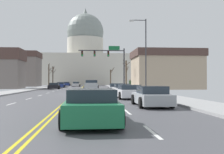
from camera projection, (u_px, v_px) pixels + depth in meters
name	position (u px, v px, depth m)	size (l,w,h in m)	color
ground	(75.00, 94.00, 31.72)	(20.00, 180.00, 0.20)	#48484D
signal_gantry	(108.00, 58.00, 45.87)	(7.91, 0.41, 7.38)	#28282D
street_lamp_right	(144.00, 50.00, 31.21)	(2.03, 0.24, 8.60)	#333338
capitol_building	(85.00, 59.00, 108.95)	(35.22, 22.11, 31.25)	beige
pickup_truck_near_00	(91.00, 86.00, 42.49)	(2.43, 5.67, 1.66)	#ADB2B7
sedan_near_01	(116.00, 88.00, 36.23)	(2.12, 4.53, 1.21)	silver
sedan_near_02	(122.00, 90.00, 29.96)	(2.04, 4.34, 1.22)	silver
sedan_near_03	(129.00, 92.00, 23.35)	(2.22, 4.69, 1.19)	silver
sedan_near_04	(151.00, 97.00, 16.15)	(1.98, 4.39, 1.22)	#9EA3A8
sedan_near_05	(91.00, 107.00, 9.67)	(2.09, 4.47, 1.24)	#1E7247
sedan_oncoming_00	(54.00, 86.00, 52.47)	(2.22, 4.43, 1.16)	black
sedan_oncoming_01	(61.00, 85.00, 62.12)	(1.95, 4.48, 1.24)	navy
sedan_oncoming_02	(76.00, 84.00, 73.99)	(2.24, 4.71, 1.30)	silver
sedan_oncoming_03	(67.00, 84.00, 83.59)	(2.12, 4.46, 1.23)	navy
flank_building_00	(23.00, 69.00, 75.80)	(9.36, 9.11, 9.71)	slate
flank_building_02	(166.00, 70.00, 51.12)	(12.49, 9.57, 7.30)	tan
bare_tree_00	(111.00, 77.00, 81.17)	(1.35, 1.72, 5.57)	#4C3D2D
bare_tree_01	(53.00, 75.00, 75.66)	(1.59, 1.76, 5.52)	#423328
bare_tree_02	(126.00, 74.00, 51.32)	(1.56, 1.90, 5.48)	brown
bare_tree_03	(49.00, 74.00, 67.70)	(1.94, 2.85, 5.80)	#4C3D2D
pedestrian_00	(130.00, 84.00, 41.59)	(0.35, 0.34, 1.67)	black
bicycle_parked	(138.00, 90.00, 32.40)	(0.12, 1.77, 0.85)	black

